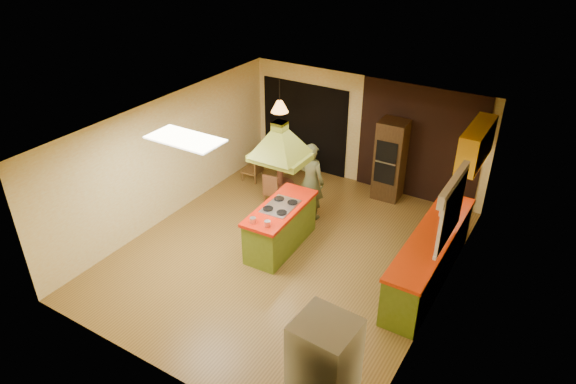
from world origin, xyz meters
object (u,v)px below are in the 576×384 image
Objects in this scene: wall_oven at (390,160)px; canister_large at (454,194)px; kitchen_island at (281,226)px; dining_table at (280,162)px; refrigerator at (323,376)px; man at (311,181)px.

wall_oven reaches higher than canister_large.
canister_large reaches higher than kitchen_island.
dining_table is (-1.27, 2.01, 0.15)m from kitchen_island.
refrigerator is 0.94× the size of wall_oven.
kitchen_island is 8.98× the size of canister_large.
kitchen_island is at bearing -57.62° from dining_table.
man is at bearing -33.14° from dining_table.
wall_oven is at bearing 107.53° from refrigerator.
man reaches higher than kitchen_island.
refrigerator is at bearing -53.07° from dining_table.
kitchen_island is 2.39m from dining_table.
wall_oven is (1.04, 1.62, 0.07)m from man.
wall_oven is 2.43m from dining_table.
man is at bearing 89.74° from kitchen_island.
refrigerator is 6.19m from dining_table.
kitchen_island is at bearing -111.96° from wall_oven.
refrigerator reaches higher than man.
wall_oven is 1.58× the size of dining_table.
dining_table is at bearing -31.10° from man.
refrigerator is 8.47× the size of canister_large.
canister_large is at bearing 32.22° from kitchen_island.
man is 4.84m from refrigerator.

